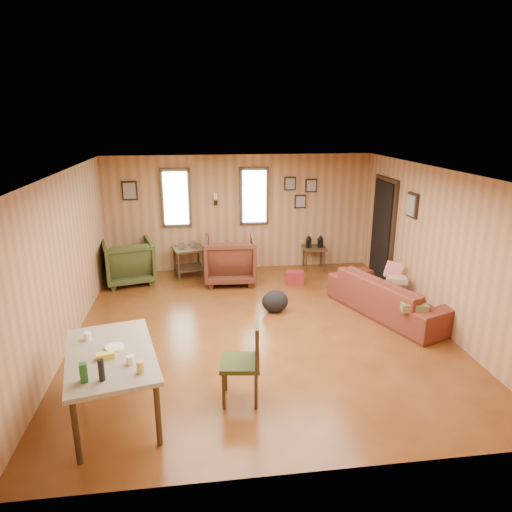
# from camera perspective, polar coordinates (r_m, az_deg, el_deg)

# --- Properties ---
(room) EXTENTS (5.54, 6.04, 2.44)m
(room) POSITION_cam_1_polar(r_m,az_deg,el_deg) (6.96, 1.52, 0.97)
(room) COLOR brown
(room) RESTS_ON ground
(sofa) EXTENTS (1.41, 2.29, 0.86)m
(sofa) POSITION_cam_1_polar(r_m,az_deg,el_deg) (7.76, 16.52, -4.06)
(sofa) COLOR maroon
(sofa) RESTS_ON ground
(recliner_brown) EXTENTS (1.03, 0.97, 1.00)m
(recliner_brown) POSITION_cam_1_polar(r_m,az_deg,el_deg) (8.91, -3.26, -0.15)
(recliner_brown) COLOR #4A2216
(recliner_brown) RESTS_ON ground
(recliner_green) EXTENTS (1.09, 1.05, 0.93)m
(recliner_green) POSITION_cam_1_polar(r_m,az_deg,el_deg) (9.20, -15.68, -0.45)
(recliner_green) COLOR #323B1B
(recliner_green) RESTS_ON ground
(end_table) EXTENTS (0.70, 0.66, 0.75)m
(end_table) POSITION_cam_1_polar(r_m,az_deg,el_deg) (9.29, -8.43, -0.10)
(end_table) COLOR #3F301C
(end_table) RESTS_ON ground
(side_table) EXTENTS (0.51, 0.51, 0.76)m
(side_table) POSITION_cam_1_polar(r_m,az_deg,el_deg) (9.68, 7.29, 1.23)
(side_table) COLOR #3F301C
(side_table) RESTS_ON ground
(cooler) EXTENTS (0.38, 0.30, 0.25)m
(cooler) POSITION_cam_1_polar(r_m,az_deg,el_deg) (8.94, 4.86, -2.69)
(cooler) COLOR maroon
(cooler) RESTS_ON ground
(backpack) EXTENTS (0.51, 0.44, 0.38)m
(backpack) POSITION_cam_1_polar(r_m,az_deg,el_deg) (7.62, 2.40, -5.69)
(backpack) COLOR black
(backpack) RESTS_ON ground
(sofa_pillows) EXTENTS (0.67, 1.63, 0.33)m
(sofa_pillows) POSITION_cam_1_polar(r_m,az_deg,el_deg) (7.66, 17.96, -3.95)
(sofa_pillows) COLOR brown
(sofa_pillows) RESTS_ON sofa
(dining_table) EXTENTS (1.19, 1.64, 0.97)m
(dining_table) POSITION_cam_1_polar(r_m,az_deg,el_deg) (5.15, -17.71, -12.20)
(dining_table) COLOR gray
(dining_table) RESTS_ON ground
(dining_chair) EXTENTS (0.50, 0.50, 0.98)m
(dining_chair) POSITION_cam_1_polar(r_m,az_deg,el_deg) (5.24, -1.16, -12.50)
(dining_chair) COLOR #323B1B
(dining_chair) RESTS_ON ground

